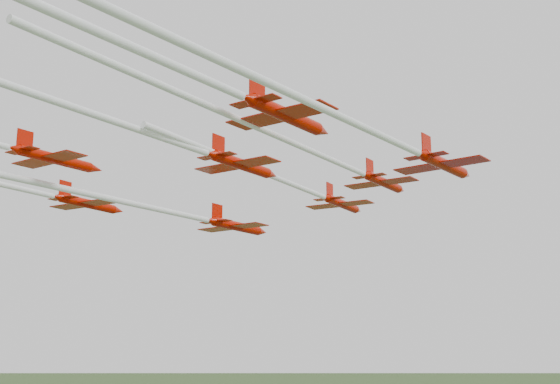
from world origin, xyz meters
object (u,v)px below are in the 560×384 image
(jet_lead, at_px, (309,191))
(jet_row3_right, at_px, (326,110))
(jet_row4_right, at_px, (120,41))
(jet_row2_right, at_px, (324,156))
(jet_row3_mid, at_px, (156,135))
(jet_row2_left, at_px, (188,216))

(jet_lead, relative_size, jet_row3_right, 0.71)
(jet_row4_right, bearing_deg, jet_row2_right, 97.54)
(jet_row3_mid, distance_m, jet_row4_right, 20.58)
(jet_row2_right, bearing_deg, jet_row3_mid, -126.93)
(jet_row2_left, height_order, jet_row2_right, jet_row2_right)
(jet_row3_right, bearing_deg, jet_row2_left, 148.98)
(jet_lead, relative_size, jet_row4_right, 0.71)
(jet_row2_left, xyz_separation_m, jet_row4_right, (15.28, -39.72, 3.08))
(jet_lead, xyz_separation_m, jet_row4_right, (2.41, -47.18, -0.60))
(jet_row3_mid, xyz_separation_m, jet_row4_right, (8.13, -18.91, -0.25))
(jet_row3_mid, distance_m, jet_row3_right, 20.57)
(jet_row2_right, bearing_deg, jet_lead, 125.59)
(jet_row3_right, xyz_separation_m, jet_row4_right, (-10.31, -10.16, 2.32))
(jet_row2_left, relative_size, jet_row4_right, 0.70)
(jet_row2_left, bearing_deg, jet_row2_right, -12.36)
(jet_row4_right, bearing_deg, jet_row2_left, 127.63)
(jet_row2_left, distance_m, jet_row4_right, 42.67)
(jet_row2_left, height_order, jet_row3_mid, jet_row3_mid)
(jet_lead, relative_size, jet_row2_right, 0.87)
(jet_row2_right, relative_size, jet_row3_right, 0.82)
(jet_lead, relative_size, jet_row2_left, 1.01)
(jet_row2_left, height_order, jet_row4_right, jet_row4_right)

